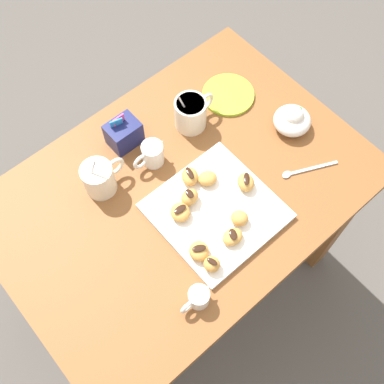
% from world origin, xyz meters
% --- Properties ---
extents(ground_plane, '(8.00, 8.00, 0.00)m').
position_xyz_m(ground_plane, '(0.00, 0.00, 0.00)').
color(ground_plane, '#514C47').
extents(dining_table, '(1.01, 0.71, 0.75)m').
position_xyz_m(dining_table, '(0.00, 0.00, 0.60)').
color(dining_table, brown).
rests_on(dining_table, ground_plane).
extents(pastry_plate_square, '(0.30, 0.30, 0.02)m').
position_xyz_m(pastry_plate_square, '(0.02, -0.11, 0.76)').
color(pastry_plate_square, silver).
rests_on(pastry_plate_square, dining_table).
extents(coffee_mug_cream_left, '(0.13, 0.08, 0.15)m').
position_xyz_m(coffee_mug_cream_left, '(-0.16, 0.15, 0.80)').
color(coffee_mug_cream_left, silver).
rests_on(coffee_mug_cream_left, dining_table).
extents(coffee_mug_cream_right, '(0.13, 0.09, 0.15)m').
position_xyz_m(coffee_mug_cream_right, '(0.16, 0.15, 0.80)').
color(coffee_mug_cream_right, silver).
rests_on(coffee_mug_cream_right, dining_table).
extents(cream_pitcher_white, '(0.10, 0.06, 0.07)m').
position_xyz_m(cream_pitcher_white, '(-0.00, 0.12, 0.79)').
color(cream_pitcher_white, silver).
rests_on(cream_pitcher_white, dining_table).
extents(sugar_caddy, '(0.09, 0.07, 0.11)m').
position_xyz_m(sugar_caddy, '(-0.02, 0.22, 0.79)').
color(sugar_caddy, '#191E51').
rests_on(sugar_caddy, dining_table).
extents(ice_cream_bowl, '(0.11, 0.11, 0.08)m').
position_xyz_m(ice_cream_bowl, '(0.37, -0.05, 0.78)').
color(ice_cream_bowl, silver).
rests_on(ice_cream_bowl, dining_table).
extents(chocolate_sauce_pitcher, '(0.09, 0.05, 0.06)m').
position_xyz_m(chocolate_sauce_pitcher, '(-0.17, -0.26, 0.78)').
color(chocolate_sauce_pitcher, silver).
rests_on(chocolate_sauce_pitcher, dining_table).
extents(saucer_lime_left, '(0.16, 0.16, 0.01)m').
position_xyz_m(saucer_lime_left, '(0.31, 0.15, 0.76)').
color(saucer_lime_left, '#9EC633').
rests_on(saucer_lime_left, dining_table).
extents(loose_spoon_near_saucer, '(0.15, 0.08, 0.01)m').
position_xyz_m(loose_spoon_near_saucer, '(0.29, -0.18, 0.75)').
color(loose_spoon_near_saucer, silver).
rests_on(loose_spoon_near_saucer, dining_table).
extents(beignet_0, '(0.06, 0.07, 0.04)m').
position_xyz_m(beignet_0, '(0.13, -0.11, 0.78)').
color(beignet_0, '#D19347').
rests_on(beignet_0, pastry_plate_square).
extents(chocolate_drizzle_0, '(0.04, 0.04, 0.00)m').
position_xyz_m(chocolate_drizzle_0, '(0.13, -0.11, 0.80)').
color(chocolate_drizzle_0, black).
rests_on(chocolate_drizzle_0, beignet_0).
extents(beignet_1, '(0.06, 0.05, 0.03)m').
position_xyz_m(beignet_1, '(-0.00, -0.20, 0.78)').
color(beignet_1, '#D19347').
rests_on(beignet_1, pastry_plate_square).
extents(chocolate_drizzle_1, '(0.03, 0.04, 0.00)m').
position_xyz_m(chocolate_drizzle_1, '(-0.00, -0.20, 0.80)').
color(chocolate_drizzle_1, black).
rests_on(chocolate_drizzle_1, beignet_1).
extents(beignet_2, '(0.07, 0.07, 0.03)m').
position_xyz_m(beignet_2, '(-0.06, -0.06, 0.78)').
color(beignet_2, '#D19347').
rests_on(beignet_2, pastry_plate_square).
extents(chocolate_drizzle_2, '(0.04, 0.02, 0.00)m').
position_xyz_m(chocolate_drizzle_2, '(-0.06, -0.06, 0.80)').
color(chocolate_drizzle_2, black).
rests_on(chocolate_drizzle_2, beignet_2).
extents(beignet_3, '(0.07, 0.06, 0.03)m').
position_xyz_m(beignet_3, '(0.06, -0.03, 0.78)').
color(beignet_3, '#D19347').
rests_on(beignet_3, pastry_plate_square).
extents(beignet_4, '(0.06, 0.06, 0.04)m').
position_xyz_m(beignet_4, '(0.05, -0.18, 0.78)').
color(beignet_4, '#D19347').
rests_on(beignet_4, pastry_plate_square).
extents(beignet_5, '(0.05, 0.05, 0.04)m').
position_xyz_m(beignet_5, '(-0.09, -0.22, 0.79)').
color(beignet_5, '#D19347').
rests_on(beignet_5, pastry_plate_square).
extents(chocolate_drizzle_5, '(0.02, 0.03, 0.00)m').
position_xyz_m(chocolate_drizzle_5, '(-0.09, -0.22, 0.81)').
color(chocolate_drizzle_5, black).
rests_on(chocolate_drizzle_5, beignet_5).
extents(beignet_6, '(0.06, 0.05, 0.04)m').
position_xyz_m(beignet_6, '(-0.01, -0.05, 0.79)').
color(beignet_6, '#D19347').
rests_on(beignet_6, pastry_plate_square).
extents(chocolate_drizzle_6, '(0.02, 0.03, 0.00)m').
position_xyz_m(chocolate_drizzle_6, '(-0.01, -0.05, 0.81)').
color(chocolate_drizzle_6, black).
rests_on(chocolate_drizzle_6, beignet_6).
extents(beignet_7, '(0.07, 0.07, 0.03)m').
position_xyz_m(beignet_7, '(0.03, 0.00, 0.78)').
color(beignet_7, '#D19347').
rests_on(beignet_7, pastry_plate_square).
extents(chocolate_drizzle_7, '(0.03, 0.04, 0.00)m').
position_xyz_m(chocolate_drizzle_7, '(0.03, 0.00, 0.80)').
color(chocolate_drizzle_7, black).
rests_on(chocolate_drizzle_7, beignet_7).
extents(beignet_8, '(0.07, 0.07, 0.04)m').
position_xyz_m(beignet_8, '(-0.09, -0.17, 0.78)').
color(beignet_8, '#D19347').
rests_on(beignet_8, pastry_plate_square).
extents(chocolate_drizzle_8, '(0.04, 0.03, 0.00)m').
position_xyz_m(chocolate_drizzle_8, '(-0.09, -0.17, 0.80)').
color(chocolate_drizzle_8, black).
rests_on(chocolate_drizzle_8, beignet_8).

